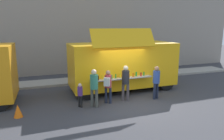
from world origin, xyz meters
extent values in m
plane|color=#38383D|center=(0.00, 0.00, 0.00)|extent=(60.00, 60.00, 0.00)
cube|color=#9E998E|center=(-3.52, 4.88, 0.07)|extent=(28.00, 1.60, 0.15)
cube|color=gray|center=(-2.52, 8.78, 4.30)|extent=(32.00, 2.40, 8.60)
cube|color=#F7B113|center=(0.48, 2.28, 1.52)|extent=(6.07, 2.50, 2.43)
cube|color=#F7B113|center=(-0.09, 0.79, 3.12)|extent=(3.33, 0.68, 0.91)
cube|color=black|center=(-0.10, 1.13, 1.81)|extent=(3.15, 0.16, 1.09)
cube|color=#B7B7BC|center=(-0.10, 0.92, 1.03)|extent=(3.32, 0.41, 0.05)
cylinder|color=black|center=(-1.40, 0.86, 1.17)|extent=(0.06, 0.06, 0.22)
cylinder|color=yellow|center=(-1.17, 0.92, 1.17)|extent=(0.07, 0.07, 0.23)
cylinder|color=silver|center=(-0.92, 0.88, 1.17)|extent=(0.06, 0.06, 0.23)
cylinder|color=green|center=(-0.70, 0.85, 1.17)|extent=(0.08, 0.08, 0.23)
cylinder|color=green|center=(-0.45, 0.94, 1.17)|extent=(0.06, 0.06, 0.23)
cylinder|color=yellow|center=(-0.19, 0.96, 1.18)|extent=(0.08, 0.08, 0.25)
cylinder|color=orange|center=(0.01, 0.97, 1.18)|extent=(0.08, 0.08, 0.24)
cylinder|color=orange|center=(0.28, 0.87, 1.15)|extent=(0.06, 0.06, 0.19)
cylinder|color=orange|center=(0.51, 0.88, 1.17)|extent=(0.08, 0.08, 0.22)
cylinder|color=green|center=(0.74, 0.98, 1.17)|extent=(0.08, 0.08, 0.23)
cylinder|color=red|center=(0.97, 0.90, 1.16)|extent=(0.08, 0.08, 0.21)
cylinder|color=green|center=(1.19, 0.98, 1.17)|extent=(0.06, 0.06, 0.21)
cube|color=black|center=(3.45, 2.33, 1.95)|extent=(0.12, 2.03, 1.07)
cylinder|color=black|center=(2.78, 3.37, 0.45)|extent=(0.90, 0.28, 0.90)
cylinder|color=black|center=(2.82, 1.28, 0.45)|extent=(0.90, 0.28, 0.90)
cylinder|color=black|center=(-1.85, 3.28, 0.45)|extent=(0.90, 0.28, 0.90)
cylinder|color=black|center=(-1.81, 1.19, 0.45)|extent=(0.90, 0.28, 0.90)
cube|color=black|center=(-5.30, 2.06, 1.95)|extent=(0.13, 1.93, 1.02)
cylinder|color=black|center=(-5.82, 3.14, 0.42)|extent=(0.84, 0.26, 0.84)
cone|color=orange|center=(-5.07, 0.06, 0.28)|extent=(0.36, 0.36, 0.55)
cylinder|color=#2F653A|center=(4.47, 4.58, 0.44)|extent=(0.60, 0.60, 0.89)
cylinder|color=#4B4345|center=(-0.23, 0.46, 0.44)|extent=(0.14, 0.14, 0.88)
cylinder|color=#4B4345|center=(-0.03, 0.34, 0.44)|extent=(0.14, 0.14, 0.88)
cylinder|color=#232327|center=(-0.13, 0.40, 1.22)|extent=(0.37, 0.37, 0.67)
sphere|color=beige|center=(-0.13, 0.40, 1.68)|extent=(0.25, 0.25, 0.25)
cylinder|color=#1F2537|center=(-1.14, 0.42, 0.40)|extent=(0.13, 0.13, 0.80)
cylinder|color=#1F2537|center=(-0.96, 0.31, 0.40)|extent=(0.13, 0.13, 0.80)
cylinder|color=#AB3641|center=(-1.05, 0.37, 1.10)|extent=(0.33, 0.33, 0.61)
sphere|color=#9C6F52|center=(-1.05, 0.37, 1.52)|extent=(0.22, 0.22, 0.22)
cube|color=silver|center=(-1.18, 0.15, 1.13)|extent=(0.32, 0.29, 0.39)
cylinder|color=#484A42|center=(-1.90, 0.19, 0.44)|extent=(0.14, 0.14, 0.87)
cylinder|color=#484A42|center=(-1.72, 0.03, 0.44)|extent=(0.14, 0.14, 0.87)
cylinder|color=#337D60|center=(-1.81, 0.11, 1.21)|extent=(0.36, 0.36, 0.66)
sphere|color=beige|center=(-1.81, 0.11, 1.66)|extent=(0.25, 0.25, 0.25)
cylinder|color=#1F2539|center=(1.36, 0.11, 0.42)|extent=(0.13, 0.13, 0.84)
cylinder|color=#1F2539|center=(1.56, 0.19, 0.42)|extent=(0.13, 0.13, 0.84)
cylinder|color=#2F4A92|center=(1.46, 0.15, 1.16)|extent=(0.35, 0.35, 0.64)
sphere|color=#A5734E|center=(1.46, 0.15, 1.60)|extent=(0.24, 0.24, 0.24)
cylinder|color=black|center=(-2.47, 0.35, 0.28)|extent=(0.09, 0.09, 0.56)
cylinder|color=black|center=(-2.39, 0.23, 0.28)|extent=(0.09, 0.09, 0.56)
cylinder|color=#552F75|center=(-2.43, 0.29, 0.77)|extent=(0.23, 0.23, 0.42)
sphere|color=beige|center=(-2.43, 0.29, 1.06)|extent=(0.16, 0.16, 0.16)
camera|label=1|loc=(-4.15, -8.96, 3.71)|focal=34.07mm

